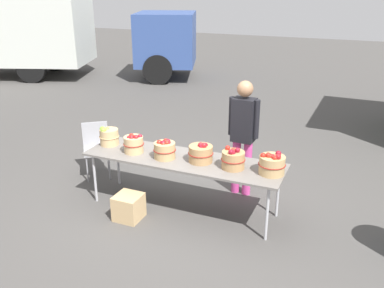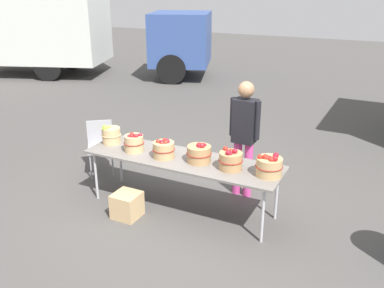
{
  "view_description": "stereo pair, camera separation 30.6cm",
  "coord_description": "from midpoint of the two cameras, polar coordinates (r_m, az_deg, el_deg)",
  "views": [
    {
      "loc": [
        2.12,
        -4.65,
        2.94
      ],
      "look_at": [
        0.0,
        0.3,
        0.85
      ],
      "focal_mm": 39.19,
      "sensor_mm": 36.0,
      "label": 1
    },
    {
      "loc": [
        2.39,
        -4.52,
        2.94
      ],
      "look_at": [
        0.0,
        0.3,
        0.85
      ],
      "focal_mm": 39.19,
      "sensor_mm": 36.0,
      "label": 2
    }
  ],
  "objects": [
    {
      "name": "produce_crate",
      "position": [
        5.66,
        -10.16,
        -8.45
      ],
      "size": [
        0.34,
        0.34,
        0.34
      ],
      "primitive_type": "cube",
      "color": "tan",
      "rests_on": "ground"
    },
    {
      "name": "apple_basket_red_3",
      "position": [
        5.23,
        3.96,
        -2.1
      ],
      "size": [
        0.31,
        0.31,
        0.28
      ],
      "color": "#A87F51",
      "rests_on": "market_table"
    },
    {
      "name": "apple_basket_red_4",
      "position": [
        5.13,
        9.15,
        -2.76
      ],
      "size": [
        0.33,
        0.33,
        0.29
      ],
      "color": "tan",
      "rests_on": "market_table"
    },
    {
      "name": "apple_basket_red_2",
      "position": [
        5.41,
        -0.39,
        -1.24
      ],
      "size": [
        0.33,
        0.33,
        0.27
      ],
      "color": "#A87F51",
      "rests_on": "market_table"
    },
    {
      "name": "folding_chair",
      "position": [
        6.87,
        -14.16,
        -0.17
      ],
      "size": [
        0.56,
        0.56,
        0.86
      ],
      "rotation": [
        0.0,
        0.0,
        0.66
      ],
      "color": "#99999E",
      "rests_on": "ground"
    },
    {
      "name": "apple_basket_red_1",
      "position": [
        5.55,
        -5.31,
        -0.76
      ],
      "size": [
        0.3,
        0.3,
        0.26
      ],
      "color": "tan",
      "rests_on": "market_table"
    },
    {
      "name": "market_table",
      "position": [
        5.57,
        -2.79,
        -2.35
      ],
      "size": [
        2.7,
        0.76,
        0.75
      ],
      "color": "slate",
      "rests_on": "ground"
    },
    {
      "name": "vendor_adult",
      "position": [
        5.92,
        5.53,
        1.97
      ],
      "size": [
        0.45,
        0.24,
        1.69
      ],
      "rotation": [
        0.0,
        0.0,
        3.09
      ],
      "color": "#CC3F8C",
      "rests_on": "ground"
    },
    {
      "name": "apple_basket_red_0",
      "position": [
        5.78,
        -9.45,
        0.02
      ],
      "size": [
        0.28,
        0.28,
        0.27
      ],
      "color": "tan",
      "rests_on": "market_table"
    },
    {
      "name": "ground_plane",
      "position": [
        5.89,
        -2.67,
        -8.73
      ],
      "size": [
        40.0,
        40.0,
        0.0
      ],
      "primitive_type": "plane",
      "color": "#474442"
    },
    {
      "name": "apple_basket_green_0",
      "position": [
        6.12,
        -12.66,
        1.01
      ],
      "size": [
        0.28,
        0.28,
        0.28
      ],
      "color": "tan",
      "rests_on": "market_table"
    },
    {
      "name": "box_truck",
      "position": [
        14.65,
        -18.78,
        14.45
      ],
      "size": [
        7.97,
        4.63,
        2.75
      ],
      "rotation": [
        0.0,
        0.0,
        0.35
      ],
      "color": "silver",
      "rests_on": "ground"
    }
  ]
}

